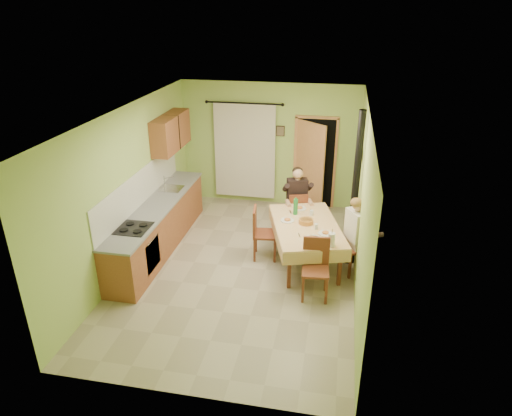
% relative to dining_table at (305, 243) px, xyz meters
% --- Properties ---
extents(floor, '(4.00, 6.00, 0.01)m').
position_rel_dining_table_xyz_m(floor, '(-1.10, -0.41, -0.38)').
color(floor, tan).
rests_on(floor, ground).
extents(room_shell, '(4.04, 6.04, 2.82)m').
position_rel_dining_table_xyz_m(room_shell, '(-1.10, -0.41, 1.44)').
color(room_shell, '#B2D76E').
rests_on(room_shell, ground).
extents(kitchen_run, '(0.64, 3.64, 1.56)m').
position_rel_dining_table_xyz_m(kitchen_run, '(-2.81, -0.01, 0.10)').
color(kitchen_run, brown).
rests_on(kitchen_run, ground).
extents(upper_cabinets, '(0.35, 1.40, 0.70)m').
position_rel_dining_table_xyz_m(upper_cabinets, '(-2.92, 1.29, 1.57)').
color(upper_cabinets, brown).
rests_on(upper_cabinets, room_shell).
extents(curtain, '(1.70, 0.07, 2.22)m').
position_rel_dining_table_xyz_m(curtain, '(-1.65, 2.49, 0.88)').
color(curtain, black).
rests_on(curtain, ground).
extents(doorway, '(0.96, 0.57, 2.15)m').
position_rel_dining_table_xyz_m(doorway, '(-0.10, 2.44, 0.67)').
color(doorway, black).
rests_on(doorway, ground).
extents(dining_table, '(1.60, 2.12, 0.76)m').
position_rel_dining_table_xyz_m(dining_table, '(0.00, 0.00, 0.00)').
color(dining_table, '#E1B279').
rests_on(dining_table, ground).
extents(tableware, '(0.99, 1.53, 0.33)m').
position_rel_dining_table_xyz_m(tableware, '(0.05, -0.09, 0.43)').
color(tableware, white).
rests_on(tableware, dining_table).
extents(chair_far, '(0.47, 0.47, 0.93)m').
position_rel_dining_table_xyz_m(chair_far, '(-0.28, 1.08, -0.09)').
color(chair_far, brown).
rests_on(chair_far, ground).
extents(chair_near, '(0.46, 0.46, 0.99)m').
position_rel_dining_table_xyz_m(chair_near, '(0.25, -1.05, -0.09)').
color(chair_near, brown).
rests_on(chair_near, ground).
extents(chair_right, '(0.58, 0.58, 0.98)m').
position_rel_dining_table_xyz_m(chair_right, '(0.89, -0.16, -0.09)').
color(chair_right, brown).
rests_on(chair_right, ground).
extents(chair_left, '(0.48, 0.48, 0.99)m').
position_rel_dining_table_xyz_m(chair_left, '(-0.76, 0.03, -0.09)').
color(chair_left, brown).
rests_on(chair_left, ground).
extents(man_far, '(0.64, 0.57, 1.39)m').
position_rel_dining_table_xyz_m(man_far, '(-0.28, 1.10, 0.50)').
color(man_far, black).
rests_on(man_far, chair_far).
extents(man_right, '(0.62, 0.65, 1.39)m').
position_rel_dining_table_xyz_m(man_right, '(0.88, -0.17, 0.50)').
color(man_right, silver).
rests_on(man_right, chair_right).
extents(stove_flue, '(0.24, 0.24, 2.80)m').
position_rel_dining_table_xyz_m(stove_flue, '(0.80, 0.19, 0.65)').
color(stove_flue, black).
rests_on(stove_flue, ground).
extents(picture_back, '(0.19, 0.03, 0.23)m').
position_rel_dining_table_xyz_m(picture_back, '(-0.85, 2.56, 1.37)').
color(picture_back, black).
rests_on(picture_back, room_shell).
extents(picture_right, '(0.03, 0.31, 0.21)m').
position_rel_dining_table_xyz_m(picture_right, '(0.87, 0.79, 1.47)').
color(picture_right, brown).
rests_on(picture_right, room_shell).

